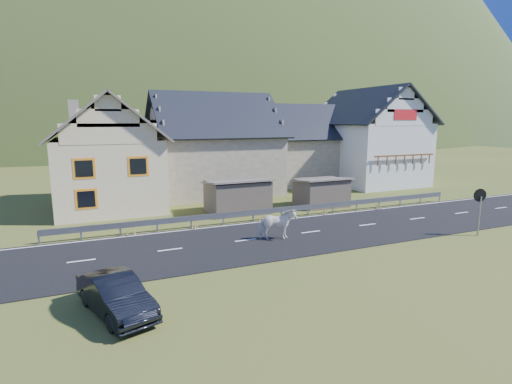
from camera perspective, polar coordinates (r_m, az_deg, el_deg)
name	(u,v)px	position (r m, az deg, el deg)	size (l,w,h in m)	color
ground	(311,233)	(23.03, 7.83, -5.77)	(160.00, 160.00, 0.00)	#3E4E1A
road	(311,232)	(23.02, 7.83, -5.72)	(60.00, 7.00, 0.04)	black
lane_markings	(311,232)	(23.02, 7.83, -5.66)	(60.00, 6.60, 0.01)	silver
guardrail	(281,210)	(26.01, 3.66, -2.57)	(28.10, 0.09, 0.75)	#93969B
shed_left	(237,197)	(27.63, -2.69, -0.66)	(4.30, 3.30, 2.40)	brown
shed_right	(321,193)	(30.10, 9.31, -0.08)	(3.80, 2.90, 2.20)	brown
house_cream	(107,148)	(30.99, -20.56, 5.96)	(7.80, 9.80, 8.30)	beige
house_stone_a	(213,140)	(35.54, -6.11, 7.45)	(10.80, 9.80, 8.90)	tan
house_stone_b	(301,141)	(41.42, 6.47, 7.27)	(9.80, 8.80, 8.10)	tan
house_white	(368,133)	(42.30, 15.70, 8.14)	(8.80, 10.80, 9.70)	silver
mountain	(123,176)	(201.31, -18.48, 2.14)	(440.00, 280.00, 260.00)	#233B16
horse	(277,224)	(21.19, 3.01, -4.64)	(1.98, 0.90, 1.67)	white
car	(116,295)	(14.29, -19.41, -13.71)	(1.35, 3.88, 1.28)	black
traffic_mirror	(480,201)	(25.07, 29.32, -1.17)	(0.72, 0.28, 2.63)	#93969B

